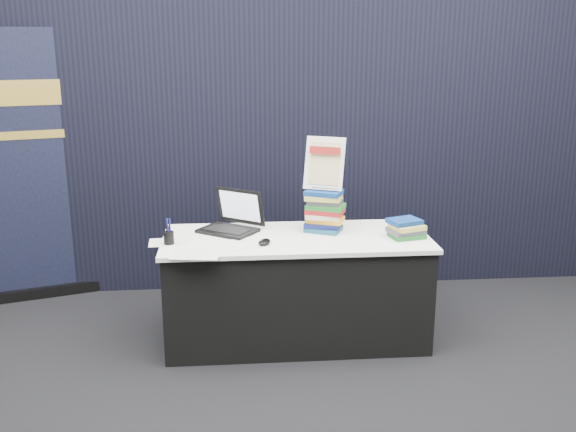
# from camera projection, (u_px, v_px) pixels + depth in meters

# --- Properties ---
(floor) EXTENTS (8.00, 8.00, 0.00)m
(floor) POSITION_uv_depth(u_px,v_px,m) (304.00, 377.00, 4.01)
(floor) COLOR black
(floor) RESTS_ON ground
(wall_back) EXTENTS (8.00, 0.02, 3.50)m
(wall_back) POSITION_uv_depth(u_px,v_px,m) (267.00, 66.00, 7.39)
(wall_back) COLOR beige
(wall_back) RESTS_ON floor
(drape_partition) EXTENTS (6.00, 0.08, 2.40)m
(drape_partition) POSITION_uv_depth(u_px,v_px,m) (284.00, 146.00, 5.23)
(drape_partition) COLOR black
(drape_partition) RESTS_ON floor
(display_table) EXTENTS (1.80, 0.75, 0.75)m
(display_table) POSITION_uv_depth(u_px,v_px,m) (296.00, 288.00, 4.44)
(display_table) COLOR black
(display_table) RESTS_ON floor
(laptop) EXTENTS (0.46, 0.48, 0.28)m
(laptop) POSITION_uv_depth(u_px,v_px,m) (228.00, 221.00, 4.47)
(laptop) COLOR black
(laptop) RESTS_ON display_table
(mouse) EXTENTS (0.11, 0.14, 0.04)m
(mouse) POSITION_uv_depth(u_px,v_px,m) (264.00, 242.00, 4.16)
(mouse) COLOR black
(mouse) RESTS_ON display_table
(brochure_left) EXTENTS (0.27, 0.20, 0.00)m
(brochure_left) POSITION_uv_depth(u_px,v_px,m) (169.00, 242.00, 4.22)
(brochure_left) COLOR silver
(brochure_left) RESTS_ON display_table
(brochure_mid) EXTENTS (0.33, 0.25, 0.00)m
(brochure_mid) POSITION_uv_depth(u_px,v_px,m) (196.00, 254.00, 3.98)
(brochure_mid) COLOR silver
(brochure_mid) RESTS_ON display_table
(brochure_right) EXTENTS (0.40, 0.35, 0.00)m
(brochure_right) POSITION_uv_depth(u_px,v_px,m) (241.00, 244.00, 4.17)
(brochure_right) COLOR white
(brochure_right) RESTS_ON display_table
(pen_cup) EXTENTS (0.08, 0.08, 0.09)m
(pen_cup) POSITION_uv_depth(u_px,v_px,m) (169.00, 238.00, 4.16)
(pen_cup) COLOR black
(pen_cup) RESTS_ON display_table
(book_stack_tall) EXTENTS (0.28, 0.25, 0.29)m
(book_stack_tall) POSITION_uv_depth(u_px,v_px,m) (324.00, 211.00, 4.44)
(book_stack_tall) COLOR navy
(book_stack_tall) RESTS_ON display_table
(book_stack_short) EXTENTS (0.25, 0.22, 0.12)m
(book_stack_short) POSITION_uv_depth(u_px,v_px,m) (406.00, 228.00, 4.31)
(book_stack_short) COLOR #1A6221
(book_stack_short) RESTS_ON display_table
(info_sign) EXTENTS (0.29, 0.21, 0.37)m
(info_sign) POSITION_uv_depth(u_px,v_px,m) (324.00, 164.00, 4.38)
(info_sign) COLOR black
(info_sign) RESTS_ON book_stack_tall
(pullup_banner) EXTENTS (0.89, 0.36, 2.13)m
(pullup_banner) POSITION_uv_depth(u_px,v_px,m) (33.00, 184.00, 5.04)
(pullup_banner) COLOR black
(pullup_banner) RESTS_ON floor
(stacking_chair) EXTENTS (0.53, 0.54, 0.96)m
(stacking_chair) POSITION_uv_depth(u_px,v_px,m) (358.00, 227.00, 5.32)
(stacking_chair) COLOR black
(stacking_chair) RESTS_ON floor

